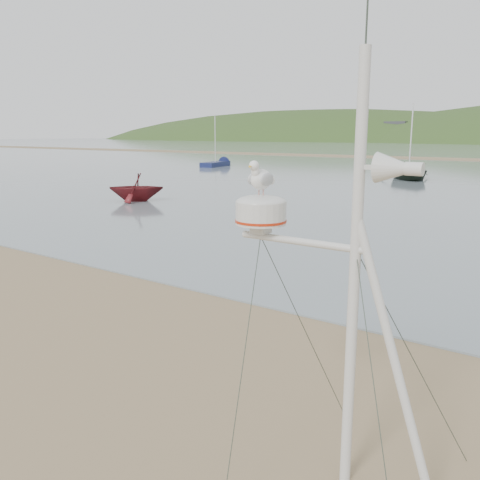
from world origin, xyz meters
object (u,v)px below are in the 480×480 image
Objects in this scene: mast_rig at (342,368)px; sailboat_blue_near at (221,163)px; boat_red at (136,174)px; boat_dark at (411,144)px.

mast_rig is 52.08m from sailboat_blue_near.
sailboat_blue_near is at bearing 129.01° from mast_rig.
boat_dark is at bearing 123.57° from boat_red.
sailboat_blue_near is at bearing 137.76° from boat_dark.
mast_rig is at bearing -103.95° from boat_dark.
sailboat_blue_near reaches higher than boat_red.
boat_red is 0.46× the size of sailboat_blue_near.
boat_dark is 0.90× the size of sailboat_blue_near.
mast_rig is 37.42m from boat_dark.
boat_dark is 1.95× the size of boat_red.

